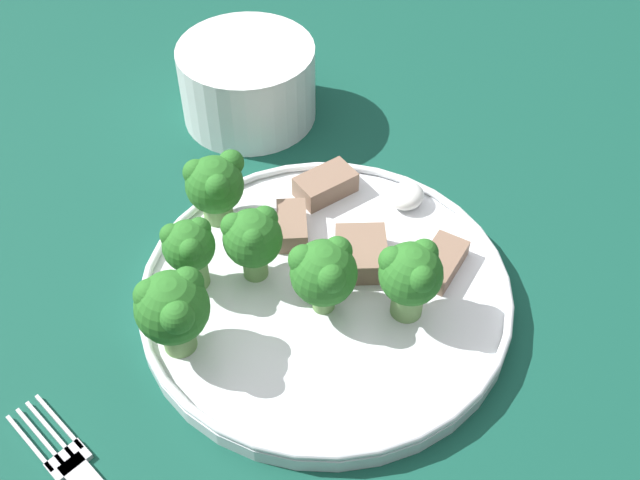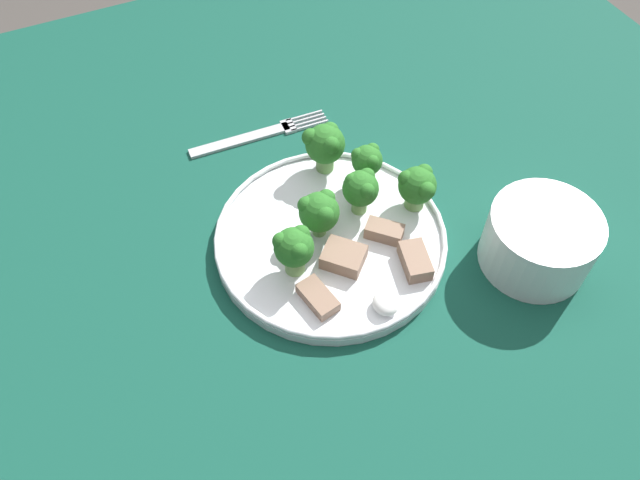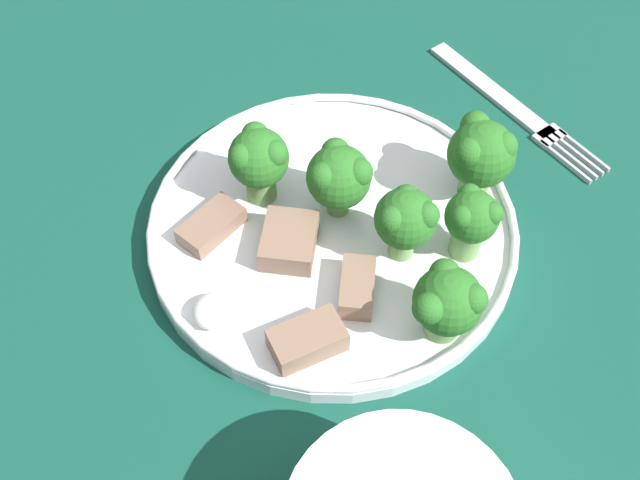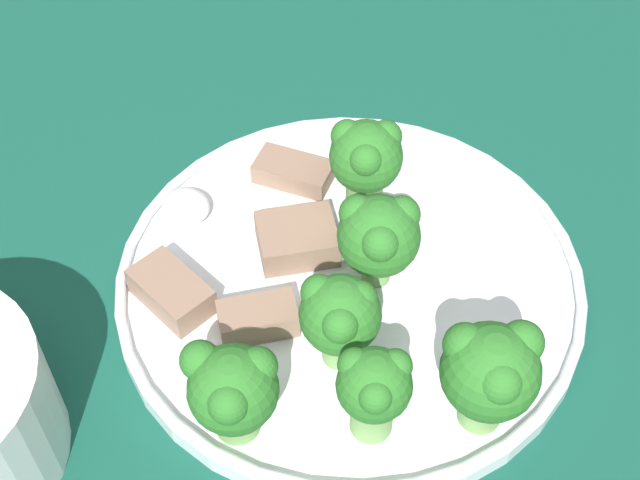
% 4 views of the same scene
% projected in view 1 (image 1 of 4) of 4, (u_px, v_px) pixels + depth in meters
% --- Properties ---
extents(table, '(1.16, 1.13, 0.76)m').
position_uv_depth(table, '(303.00, 334.00, 0.62)').
color(table, '#114738').
rests_on(table, ground_plane).
extents(dinner_plate, '(0.26, 0.26, 0.02)m').
position_uv_depth(dinner_plate, '(326.00, 292.00, 0.52)').
color(dinner_plate, white).
rests_on(dinner_plate, table).
extents(cream_bowl, '(0.12, 0.12, 0.07)m').
position_uv_depth(cream_bowl, '(248.00, 84.00, 0.65)').
color(cream_bowl, white).
rests_on(cream_bowl, table).
extents(broccoli_floret_near_rim_left, '(0.05, 0.04, 0.06)m').
position_uv_depth(broccoli_floret_near_rim_left, '(324.00, 272.00, 0.48)').
color(broccoli_floret_near_rim_left, '#709E56').
rests_on(broccoli_floret_near_rim_left, dinner_plate).
extents(broccoli_floret_center_left, '(0.04, 0.04, 0.05)m').
position_uv_depth(broccoli_floret_center_left, '(215.00, 185.00, 0.54)').
color(broccoli_floret_center_left, '#709E56').
rests_on(broccoli_floret_center_left, dinner_plate).
extents(broccoli_floret_back_left, '(0.04, 0.04, 0.06)m').
position_uv_depth(broccoli_floret_back_left, '(411.00, 275.00, 0.48)').
color(broccoli_floret_back_left, '#709E56').
rests_on(broccoli_floret_back_left, dinner_plate).
extents(broccoli_floret_front_left, '(0.04, 0.04, 0.06)m').
position_uv_depth(broccoli_floret_front_left, '(253.00, 238.00, 0.50)').
color(broccoli_floret_front_left, '#709E56').
rests_on(broccoli_floret_front_left, dinner_plate).
extents(broccoli_floret_center_back, '(0.04, 0.04, 0.06)m').
position_uv_depth(broccoli_floret_center_back, '(189.00, 248.00, 0.50)').
color(broccoli_floret_center_back, '#709E56').
rests_on(broccoli_floret_center_back, dinner_plate).
extents(broccoli_floret_mid_cluster, '(0.05, 0.05, 0.06)m').
position_uv_depth(broccoli_floret_mid_cluster, '(175.00, 310.00, 0.46)').
color(broccoli_floret_mid_cluster, '#709E56').
rests_on(broccoli_floret_mid_cluster, dinner_plate).
extents(meat_slice_front_slice, '(0.04, 0.04, 0.02)m').
position_uv_depth(meat_slice_front_slice, '(292.00, 226.00, 0.55)').
color(meat_slice_front_slice, '#846651').
rests_on(meat_slice_front_slice, dinner_plate).
extents(meat_slice_middle_slice, '(0.05, 0.04, 0.02)m').
position_uv_depth(meat_slice_middle_slice, '(325.00, 185.00, 0.58)').
color(meat_slice_middle_slice, '#846651').
rests_on(meat_slice_middle_slice, dinner_plate).
extents(meat_slice_rear_slice, '(0.06, 0.06, 0.02)m').
position_uv_depth(meat_slice_rear_slice, '(362.00, 254.00, 0.53)').
color(meat_slice_rear_slice, '#846651').
rests_on(meat_slice_rear_slice, dinner_plate).
extents(meat_slice_edge_slice, '(0.05, 0.03, 0.01)m').
position_uv_depth(meat_slice_edge_slice, '(441.00, 262.00, 0.53)').
color(meat_slice_edge_slice, '#846651').
rests_on(meat_slice_edge_slice, dinner_plate).
extents(sauce_dollop, '(0.03, 0.03, 0.02)m').
position_uv_depth(sauce_dollop, '(406.00, 196.00, 0.57)').
color(sauce_dollop, white).
rests_on(sauce_dollop, dinner_plate).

